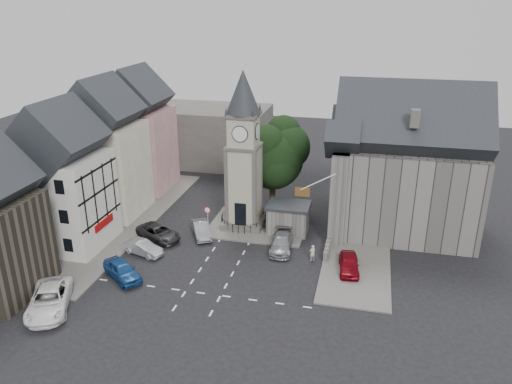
% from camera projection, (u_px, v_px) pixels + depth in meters
% --- Properties ---
extents(ground, '(120.00, 120.00, 0.00)m').
position_uv_depth(ground, '(223.00, 261.00, 45.81)').
color(ground, black).
rests_on(ground, ground).
extents(pavement_west, '(6.00, 30.00, 0.14)m').
position_uv_depth(pavement_west, '(128.00, 221.00, 53.89)').
color(pavement_west, '#595651').
rests_on(pavement_west, ground).
extents(pavement_east, '(6.00, 26.00, 0.14)m').
position_uv_depth(pavement_east, '(359.00, 236.00, 50.46)').
color(pavement_east, '#595651').
rests_on(pavement_east, ground).
extents(central_island, '(10.00, 8.00, 0.16)m').
position_uv_depth(central_island, '(258.00, 226.00, 52.70)').
color(central_island, '#595651').
rests_on(central_island, ground).
extents(road_markings, '(20.00, 8.00, 0.01)m').
position_uv_depth(road_markings, '(203.00, 293.00, 40.82)').
color(road_markings, silver).
rests_on(road_markings, ground).
extents(clock_tower, '(4.86, 4.86, 16.25)m').
position_uv_depth(clock_tower, '(244.00, 152.00, 50.08)').
color(clock_tower, '#4C4944').
rests_on(clock_tower, ground).
extents(stone_shelter, '(4.30, 3.30, 3.08)m').
position_uv_depth(stone_shelter, '(288.00, 218.00, 51.01)').
color(stone_shelter, '#55524E').
rests_on(stone_shelter, ground).
extents(town_tree, '(7.20, 7.20, 10.80)m').
position_uv_depth(town_tree, '(273.00, 150.00, 54.61)').
color(town_tree, black).
rests_on(town_tree, ground).
extents(warning_sign_post, '(0.70, 0.19, 2.85)m').
position_uv_depth(warning_sign_post, '(207.00, 214.00, 50.67)').
color(warning_sign_post, black).
rests_on(warning_sign_post, ground).
extents(terrace_pink, '(8.10, 7.60, 12.80)m').
position_uv_depth(terrace_pink, '(138.00, 137.00, 61.21)').
color(terrace_pink, tan).
rests_on(terrace_pink, ground).
extents(terrace_cream, '(8.10, 7.60, 12.80)m').
position_uv_depth(terrace_cream, '(105.00, 156.00, 53.96)').
color(terrace_cream, beige).
rests_on(terrace_cream, ground).
extents(terrace_tudor, '(8.10, 7.60, 12.00)m').
position_uv_depth(terrace_tudor, '(63.00, 184.00, 46.86)').
color(terrace_tudor, silver).
rests_on(terrace_tudor, ground).
extents(backdrop_west, '(20.00, 10.00, 8.00)m').
position_uv_depth(backdrop_west, '(199.00, 135.00, 72.28)').
color(backdrop_west, '#4C4944').
rests_on(backdrop_west, ground).
extents(east_building, '(14.40, 11.40, 12.60)m').
position_uv_depth(east_building, '(401.00, 171.00, 50.15)').
color(east_building, '#55524E').
rests_on(east_building, ground).
extents(east_boundary_wall, '(0.40, 16.00, 0.90)m').
position_uv_depth(east_boundary_wall, '(333.00, 222.00, 52.73)').
color(east_boundary_wall, '#55524E').
rests_on(east_boundary_wall, ground).
extents(flagpole, '(3.68, 0.10, 2.74)m').
position_uv_depth(flagpole, '(318.00, 182.00, 45.16)').
color(flagpole, white).
rests_on(flagpole, ground).
extents(car_west_blue, '(4.79, 4.23, 1.57)m').
position_uv_depth(car_west_blue, '(122.00, 270.00, 42.74)').
color(car_west_blue, navy).
rests_on(car_west_blue, ground).
extents(car_west_silver, '(4.22, 2.43, 1.32)m').
position_uv_depth(car_west_silver, '(143.00, 248.00, 46.80)').
color(car_west_silver, '#A6A9AE').
rests_on(car_west_silver, ground).
extents(car_west_grey, '(5.55, 4.44, 1.40)m').
position_uv_depth(car_west_grey, '(159.00, 233.00, 49.70)').
color(car_west_grey, '#272729').
rests_on(car_west_grey, ground).
extents(car_island_silver, '(3.41, 4.55, 1.43)m').
position_uv_depth(car_island_silver, '(201.00, 229.00, 50.39)').
color(car_island_silver, '#92959A').
rests_on(car_island_silver, ground).
extents(car_island_east, '(2.35, 5.02, 1.42)m').
position_uv_depth(car_island_east, '(282.00, 243.00, 47.61)').
color(car_island_east, gray).
rests_on(car_island_east, ground).
extents(car_east_red, '(2.15, 4.39, 1.44)m').
position_uv_depth(car_east_red, '(349.00, 264.00, 43.86)').
color(car_east_red, maroon).
rests_on(car_east_red, ground).
extents(van_sw_white, '(5.17, 6.83, 1.72)m').
position_uv_depth(van_sw_white, '(49.00, 300.00, 38.44)').
color(van_sw_white, white).
rests_on(van_sw_white, ground).
extents(pedestrian, '(0.68, 0.64, 1.56)m').
position_uv_depth(pedestrian, '(312.00, 253.00, 45.62)').
color(pedestrian, beige).
rests_on(pedestrian, ground).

